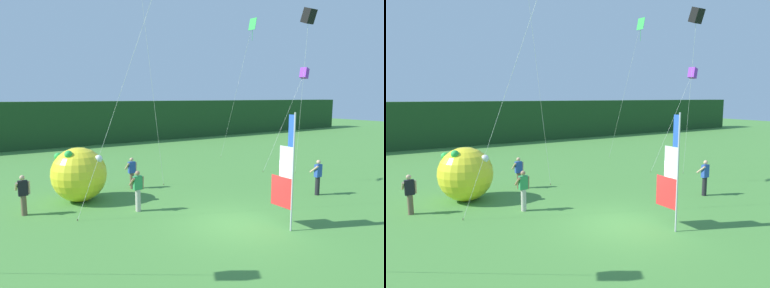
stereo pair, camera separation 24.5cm
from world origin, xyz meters
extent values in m
plane|color=#478438|center=(0.00, 0.00, 0.00)|extent=(120.00, 120.00, 0.00)
cube|color=#1E421E|center=(0.00, 25.43, 2.16)|extent=(80.00, 2.40, 4.33)
cylinder|color=#B7B7BC|center=(1.22, -1.57, 2.13)|extent=(0.06, 0.06, 4.26)
cube|color=red|center=(1.22, -1.06, 1.33)|extent=(0.02, 0.97, 1.14)
cube|color=white|center=(1.22, -1.24, 2.47)|extent=(0.02, 0.60, 1.14)
cube|color=blue|center=(1.22, -1.42, 3.61)|extent=(0.02, 0.23, 1.14)
cylinder|color=#B7B2A3|center=(-2.49, 3.42, 0.47)|extent=(0.22, 0.22, 0.94)
cube|color=#2D8E4C|center=(-2.49, 3.42, 1.23)|extent=(0.36, 0.20, 0.58)
sphere|color=#A37556|center=(-2.49, 3.42, 1.64)|extent=(0.20, 0.20, 0.20)
cylinder|color=#A37556|center=(-2.72, 3.48, 1.29)|extent=(0.09, 0.48, 0.42)
cylinder|color=#A37556|center=(-2.26, 3.43, 1.19)|extent=(0.09, 0.14, 0.56)
cylinder|color=brown|center=(-6.59, 5.47, 0.41)|extent=(0.22, 0.22, 0.82)
cube|color=black|center=(-6.59, 5.47, 1.13)|extent=(0.36, 0.20, 0.62)
sphere|color=tan|center=(-6.59, 5.47, 1.57)|extent=(0.20, 0.20, 0.20)
cylinder|color=tan|center=(-6.82, 5.53, 1.22)|extent=(0.09, 0.48, 0.42)
cylinder|color=tan|center=(-6.36, 5.48, 1.12)|extent=(0.09, 0.14, 0.56)
cylinder|color=black|center=(5.91, 0.89, 0.45)|extent=(0.22, 0.22, 0.91)
cube|color=#284CA8|center=(5.91, 0.89, 1.22)|extent=(0.36, 0.20, 0.62)
sphere|color=tan|center=(5.91, 0.89, 1.65)|extent=(0.20, 0.20, 0.20)
cylinder|color=tan|center=(5.68, 0.95, 1.30)|extent=(0.09, 0.48, 0.42)
cylinder|color=tan|center=(6.14, 0.89, 1.20)|extent=(0.09, 0.14, 0.56)
cylinder|color=brown|center=(-1.25, 6.95, 0.42)|extent=(0.22, 0.22, 0.84)
cube|color=#284CA8|center=(-1.25, 6.95, 1.13)|extent=(0.36, 0.20, 0.59)
sphere|color=tan|center=(-1.25, 6.95, 1.55)|extent=(0.20, 0.20, 0.20)
cylinder|color=tan|center=(-1.48, 7.01, 1.20)|extent=(0.09, 0.48, 0.42)
cylinder|color=tan|center=(-1.02, 6.96, 1.10)|extent=(0.09, 0.14, 0.56)
sphere|color=yellow|center=(-4.15, 6.22, 1.25)|extent=(2.50, 2.50, 2.50)
sphere|color=white|center=(-3.43, 5.53, 2.01)|extent=(0.35, 0.35, 0.35)
sphere|color=green|center=(-4.91, 6.77, 2.08)|extent=(0.35, 0.35, 0.35)
sphere|color=green|center=(-4.68, 5.77, 2.29)|extent=(0.35, 0.35, 0.35)
cylinder|color=brown|center=(-4.96, 3.63, 0.04)|extent=(0.03, 0.03, 0.08)
cylinder|color=silver|center=(-3.39, 2.97, 4.72)|extent=(3.14, 1.34, 9.45)
cylinder|color=brown|center=(7.41, 6.14, 0.04)|extent=(0.03, 0.03, 0.08)
cylinder|color=silver|center=(8.74, 5.77, 3.15)|extent=(2.68, 0.76, 6.30)
cube|color=purple|center=(10.08, 5.40, 6.29)|extent=(0.65, 0.55, 0.72)
cylinder|color=brown|center=(8.90, 4.82, 0.04)|extent=(0.03, 0.03, 0.08)
cylinder|color=silver|center=(8.38, 4.13, 4.59)|extent=(1.06, 1.39, 9.19)
cube|color=black|center=(7.86, 3.44, 9.18)|extent=(0.56, 0.78, 0.92)
cylinder|color=brown|center=(0.49, 6.70, 0.04)|extent=(0.03, 0.03, 0.08)
cylinder|color=silver|center=(-0.24, 6.54, 5.70)|extent=(1.49, 0.34, 11.41)
cylinder|color=brown|center=(8.49, 11.99, 0.04)|extent=(0.03, 0.03, 0.08)
cylinder|color=silver|center=(8.48, 10.29, 4.84)|extent=(0.05, 3.41, 9.69)
cube|color=green|center=(8.46, 8.59, 9.68)|extent=(0.27, 0.60, 0.79)
cylinder|color=green|center=(8.46, 8.59, 8.93)|extent=(0.02, 0.02, 0.70)
camera|label=1|loc=(-8.23, -9.65, 4.79)|focal=32.41mm
camera|label=2|loc=(-8.02, -9.78, 4.79)|focal=32.41mm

